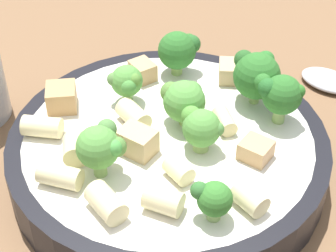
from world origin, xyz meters
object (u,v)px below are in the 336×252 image
object	(u,v)px
rigatoni_4	(60,176)
rigatoni_6	(106,203)
rigatoni_7	(250,199)
chicken_chunk_2	(256,150)
rigatoni_2	(163,200)
rigatoni_0	(133,115)
rigatoni_5	(225,121)
broccoli_floret_2	(280,94)
pasta_bowl	(168,151)
broccoli_floret_7	(184,100)
chicken_chunk_1	(61,97)
broccoli_floret_1	(257,74)
broccoli_floret_5	(179,50)
rigatoni_3	(179,170)
rigatoni_8	(75,149)
rigatoni_1	(42,127)
broccoli_floret_3	(201,127)
chicken_chunk_4	(137,142)
chicken_chunk_3	(234,72)
chicken_chunk_0	(143,71)
broccoli_floret_6	(127,82)
broccoli_floret_0	(101,147)
broccoli_floret_4	(211,198)

from	to	relation	value
rigatoni_4	rigatoni_6	size ratio (longest dim) A/B	1.05
rigatoni_7	chicken_chunk_2	size ratio (longest dim) A/B	1.08
rigatoni_2	rigatoni_7	xyz separation A→B (m)	(-0.05, 0.02, -0.00)
rigatoni_0	rigatoni_5	xyz separation A→B (m)	(-0.06, 0.03, -0.00)
rigatoni_2	broccoli_floret_2	bearing A→B (deg)	-153.51
pasta_bowl	broccoli_floret_7	xyz separation A→B (m)	(-0.02, -0.01, 0.04)
chicken_chunk_1	rigatoni_0	bearing A→B (deg)	140.09
rigatoni_5	broccoli_floret_7	bearing A→B (deg)	-32.05
broccoli_floret_1	rigatoni_4	world-z (taller)	broccoli_floret_1
broccoli_floret_1	broccoli_floret_5	xyz separation A→B (m)	(0.04, -0.06, -0.00)
chicken_chunk_1	chicken_chunk_2	world-z (taller)	chicken_chunk_1
broccoli_floret_1	rigatoni_3	bearing A→B (deg)	34.81
broccoli_floret_5	chicken_chunk_1	world-z (taller)	broccoli_floret_5
rigatoni_8	chicken_chunk_2	world-z (taller)	rigatoni_8
rigatoni_7	rigatoni_1	bearing A→B (deg)	-46.41
rigatoni_2	rigatoni_6	size ratio (longest dim) A/B	0.87
broccoli_floret_3	rigatoni_5	world-z (taller)	broccoli_floret_3
chicken_chunk_4	broccoli_floret_2	bearing A→B (deg)	178.50
rigatoni_0	chicken_chunk_3	size ratio (longest dim) A/B	1.07
broccoli_floret_3	broccoli_floret_7	distance (m)	0.03
rigatoni_3	chicken_chunk_2	bearing A→B (deg)	-179.35
broccoli_floret_1	rigatoni_5	xyz separation A→B (m)	(0.04, 0.02, -0.02)
rigatoni_1	rigatoni_4	distance (m)	0.06
rigatoni_7	rigatoni_0	bearing A→B (deg)	-67.50
rigatoni_1	chicken_chunk_1	size ratio (longest dim) A/B	1.19
pasta_bowl	rigatoni_0	bearing A→B (deg)	-49.83
rigatoni_4	rigatoni_1	bearing A→B (deg)	-88.03
chicken_chunk_0	chicken_chunk_3	size ratio (longest dim) A/B	0.82
broccoli_floret_6	chicken_chunk_0	size ratio (longest dim) A/B	1.57
broccoli_floret_7	rigatoni_7	world-z (taller)	broccoli_floret_7
pasta_bowl	rigatoni_7	world-z (taller)	rigatoni_7
broccoli_floret_0	broccoli_floret_3	size ratio (longest dim) A/B	1.18
broccoli_floret_7	rigatoni_7	bearing A→B (deg)	94.89
broccoli_floret_5	rigatoni_7	size ratio (longest dim) A/B	1.73
broccoli_floret_4	chicken_chunk_3	xyz separation A→B (m)	(-0.08, -0.14, -0.01)
rigatoni_2	chicken_chunk_4	distance (m)	0.06
broccoli_floret_7	rigatoni_6	size ratio (longest dim) A/B	1.31
broccoli_floret_0	broccoli_floret_4	distance (m)	0.08
broccoli_floret_3	chicken_chunk_2	world-z (taller)	broccoli_floret_3
rigatoni_5	chicken_chunk_4	bearing A→B (deg)	2.79
broccoli_floret_2	rigatoni_1	size ratio (longest dim) A/B	1.39
broccoli_floret_1	chicken_chunk_3	distance (m)	0.04
broccoli_floret_0	broccoli_floret_4	bearing A→B (deg)	130.72
rigatoni_5	rigatoni_7	distance (m)	0.08
broccoli_floret_7	rigatoni_3	world-z (taller)	broccoli_floret_7
rigatoni_4	rigatoni_7	size ratio (longest dim) A/B	1.32
rigatoni_1	chicken_chunk_0	world-z (taller)	same
rigatoni_8	chicken_chunk_2	distance (m)	0.13
broccoli_floret_2	rigatoni_7	distance (m)	0.10
broccoli_floret_0	chicken_chunk_4	size ratio (longest dim) A/B	1.54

